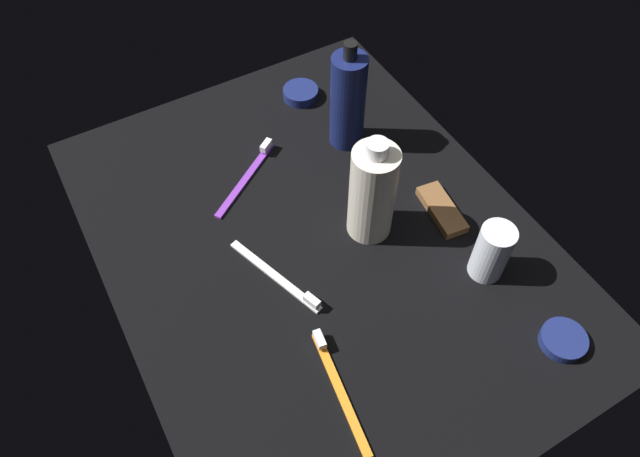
{
  "coord_description": "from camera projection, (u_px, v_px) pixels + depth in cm",
  "views": [
    {
      "loc": [
        45.83,
        -26.24,
        74.84
      ],
      "look_at": [
        0.0,
        0.0,
        3.0
      ],
      "focal_mm": 32.74,
      "sensor_mm": 36.0,
      "label": 1
    }
  ],
  "objects": [
    {
      "name": "snack_bar_brown",
      "position": [
        442.0,
        210.0,
        0.94
      ],
      "size": [
        10.84,
        5.35,
        1.5
      ],
      "primitive_type": "cube",
      "rotation": [
        0.0,
        0.0,
        -0.13
      ],
      "color": "brown",
      "rests_on": "ground_plane"
    },
    {
      "name": "toothbrush_white",
      "position": [
        280.0,
        279.0,
        0.87
      ],
      "size": [
        17.43,
        6.93,
        2.1
      ],
      "color": "white",
      "rests_on": "ground_plane"
    },
    {
      "name": "toothbrush_orange",
      "position": [
        337.0,
        383.0,
        0.77
      ],
      "size": [
        17.99,
        3.73,
        2.1
      ],
      "color": "orange",
      "rests_on": "ground_plane"
    },
    {
      "name": "deodorant_stick",
      "position": [
        492.0,
        252.0,
        0.84
      ],
      "size": [
        5.15,
        5.15,
        9.8
      ],
      "primitive_type": "cylinder",
      "color": "silver",
      "rests_on": "ground_plane"
    },
    {
      "name": "cream_tin_left",
      "position": [
        563.0,
        340.0,
        0.81
      ],
      "size": [
        6.44,
        6.44,
        1.61
      ],
      "primitive_type": "cylinder",
      "color": "navy",
      "rests_on": "ground_plane"
    },
    {
      "name": "bodywash_bottle",
      "position": [
        372.0,
        192.0,
        0.86
      ],
      "size": [
        7.01,
        7.01,
        18.84
      ],
      "color": "silver",
      "rests_on": "ground_plane"
    },
    {
      "name": "cream_tin_right",
      "position": [
        301.0,
        93.0,
        1.11
      ],
      "size": [
        6.66,
        6.66,
        1.94
      ],
      "primitive_type": "cylinder",
      "color": "navy",
      "rests_on": "ground_plane"
    },
    {
      "name": "lotion_bottle",
      "position": [
        348.0,
        101.0,
        0.97
      ],
      "size": [
        6.0,
        6.0,
        20.33
      ],
      "color": "navy",
      "rests_on": "ground_plane"
    },
    {
      "name": "toothbrush_purple",
      "position": [
        248.0,
        173.0,
        0.99
      ],
      "size": [
        11.21,
        15.5,
        2.1
      ],
      "color": "purple",
      "rests_on": "ground_plane"
    },
    {
      "name": "ground_plane",
      "position": [
        320.0,
        242.0,
        0.92
      ],
      "size": [
        84.0,
        64.0,
        1.2
      ],
      "primitive_type": "cube",
      "color": "black"
    }
  ]
}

